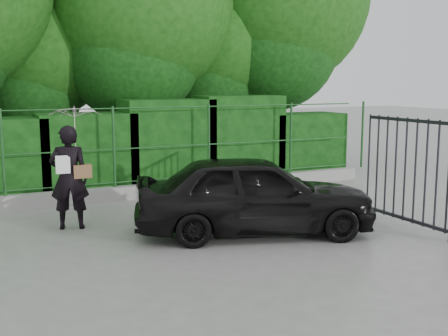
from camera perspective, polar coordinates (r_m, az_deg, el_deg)
name	(u,v)px	position (r m, az deg, el deg)	size (l,w,h in m)	color
ground	(167,259)	(8.55, -5.81, -9.23)	(80.00, 80.00, 0.00)	gray
kerb	(97,195)	(12.71, -12.73, -2.71)	(14.00, 0.25, 0.30)	#9E9E99
fence	(106,147)	(12.59, -11.91, 2.06)	(14.13, 0.06, 1.80)	#1A4A1D
hedge	(85,151)	(13.53, -13.91, 1.65)	(14.20, 1.20, 2.27)	black
trees	(106,7)	(16.00, -11.87, 15.74)	(17.10, 6.15, 8.08)	black
gate	(436,168)	(10.19, 20.74, 0.04)	(0.22, 2.33, 2.36)	#24242A
woman	(73,150)	(10.38, -15.12, 1.74)	(1.01, 0.95, 2.21)	black
car	(254,194)	(9.76, 3.10, -2.66)	(1.66, 4.12, 1.40)	black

